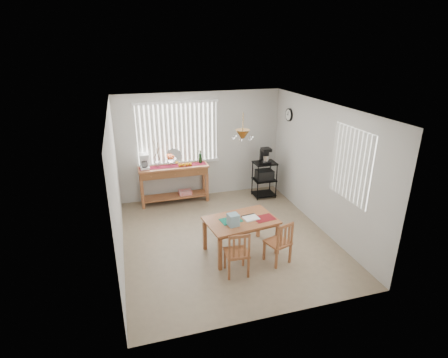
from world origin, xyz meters
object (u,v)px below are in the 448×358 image
object	(u,v)px
wire_cart	(264,176)
cart_items	(265,156)
chair_right	(279,243)
sideboard	(174,175)
dining_table	(241,223)
chair_left	(237,253)

from	to	relation	value
wire_cart	cart_items	size ratio (longest dim) A/B	2.43
cart_items	chair_right	bearing A→B (deg)	-107.12
cart_items	chair_right	xyz separation A→B (m)	(-0.85, -2.76, -0.68)
sideboard	dining_table	world-z (taller)	sideboard
dining_table	chair_left	world-z (taller)	chair_left
chair_right	wire_cart	bearing A→B (deg)	72.82
dining_table	chair_right	world-z (taller)	chair_right
wire_cart	dining_table	bearing A→B (deg)	-121.71
cart_items	dining_table	distance (m)	2.68
wire_cart	chair_left	xyz separation A→B (m)	(-1.66, -2.86, -0.14)
sideboard	cart_items	bearing A→B (deg)	-7.49
dining_table	chair_right	distance (m)	0.76
wire_cart	chair_right	distance (m)	2.88
chair_right	chair_left	bearing A→B (deg)	-171.69
cart_items	chair_right	world-z (taller)	cart_items
dining_table	chair_left	size ratio (longest dim) A/B	1.65
cart_items	sideboard	bearing A→B (deg)	172.51
wire_cart	chair_right	world-z (taller)	wire_cart
sideboard	dining_table	bearing A→B (deg)	-72.07
sideboard	dining_table	size ratio (longest dim) A/B	1.21
wire_cart	chair_left	world-z (taller)	wire_cart
chair_right	cart_items	bearing A→B (deg)	72.88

